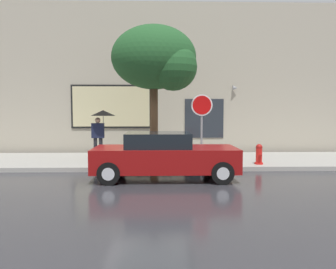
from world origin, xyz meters
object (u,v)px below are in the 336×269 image
(parked_car, at_px, (164,156))
(stop_sign, at_px, (202,115))
(fire_hydrant, at_px, (259,154))
(pedestrian_with_umbrella, at_px, (101,120))
(street_tree, at_px, (158,60))

(parked_car, distance_m, stop_sign, 2.59)
(fire_hydrant, xyz_separation_m, pedestrian_with_umbrella, (-5.83, 1.55, 1.17))
(parked_car, relative_size, fire_hydrant, 5.90)
(pedestrian_with_umbrella, relative_size, stop_sign, 0.78)
(fire_hydrant, height_order, street_tree, street_tree)
(stop_sign, bearing_deg, parked_car, -126.79)
(street_tree, relative_size, stop_sign, 1.97)
(fire_hydrant, relative_size, stop_sign, 0.29)
(fire_hydrant, height_order, stop_sign, stop_sign)
(fire_hydrant, bearing_deg, parked_car, -153.39)
(fire_hydrant, distance_m, pedestrian_with_umbrella, 6.15)
(fire_hydrant, distance_m, stop_sign, 2.48)
(pedestrian_with_umbrella, bearing_deg, fire_hydrant, -14.84)
(street_tree, distance_m, stop_sign, 2.47)
(parked_car, height_order, stop_sign, stop_sign)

